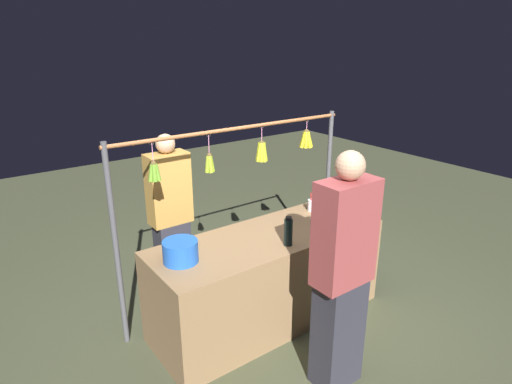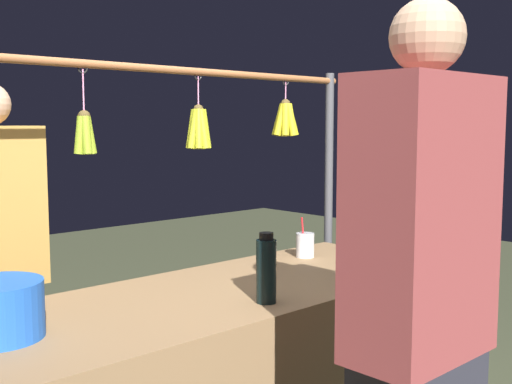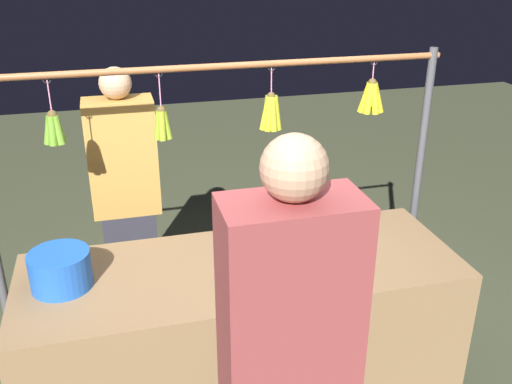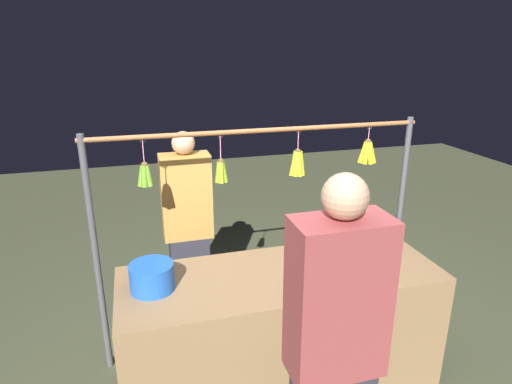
{
  "view_description": "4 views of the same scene",
  "coord_description": "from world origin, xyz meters",
  "px_view_note": "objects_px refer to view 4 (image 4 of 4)",
  "views": [
    {
      "loc": [
        2.03,
        2.59,
        2.37
      ],
      "look_at": [
        0.13,
        0.0,
        1.22
      ],
      "focal_mm": 30.42,
      "sensor_mm": 36.0,
      "label": 1
    },
    {
      "loc": [
        1.47,
        1.76,
        1.42
      ],
      "look_at": [
        -0.19,
        0.0,
        1.16
      ],
      "focal_mm": 44.91,
      "sensor_mm": 36.0,
      "label": 2
    },
    {
      "loc": [
        0.52,
        2.22,
        2.19
      ],
      "look_at": [
        -0.07,
        0.0,
        1.18
      ],
      "focal_mm": 39.93,
      "sensor_mm": 36.0,
      "label": 3
    },
    {
      "loc": [
        0.83,
        2.31,
        2.2
      ],
      "look_at": [
        0.17,
        0.0,
        1.37
      ],
      "focal_mm": 30.61,
      "sensor_mm": 36.0,
      "label": 4
    }
  ],
  "objects_px": {
    "vendor_person": "(188,232)",
    "customer_person": "(333,362)",
    "water_bottle": "(298,274)",
    "drink_cup": "(362,241)",
    "blue_bucket": "(152,277)"
  },
  "relations": [
    {
      "from": "vendor_person",
      "to": "customer_person",
      "type": "distance_m",
      "value": 1.79
    },
    {
      "from": "water_bottle",
      "to": "customer_person",
      "type": "relative_size",
      "value": 0.14
    },
    {
      "from": "drink_cup",
      "to": "customer_person",
      "type": "distance_m",
      "value": 1.29
    },
    {
      "from": "blue_bucket",
      "to": "customer_person",
      "type": "relative_size",
      "value": 0.15
    },
    {
      "from": "drink_cup",
      "to": "customer_person",
      "type": "bearing_deg",
      "value": 55.61
    },
    {
      "from": "customer_person",
      "to": "water_bottle",
      "type": "bearing_deg",
      "value": -96.74
    },
    {
      "from": "blue_bucket",
      "to": "vendor_person",
      "type": "height_order",
      "value": "vendor_person"
    },
    {
      "from": "customer_person",
      "to": "blue_bucket",
      "type": "bearing_deg",
      "value": -51.04
    },
    {
      "from": "drink_cup",
      "to": "vendor_person",
      "type": "relative_size",
      "value": 0.12
    },
    {
      "from": "water_bottle",
      "to": "vendor_person",
      "type": "bearing_deg",
      "value": -65.63
    },
    {
      "from": "blue_bucket",
      "to": "customer_person",
      "type": "distance_m",
      "value": 1.17
    },
    {
      "from": "blue_bucket",
      "to": "vendor_person",
      "type": "distance_m",
      "value": 0.9
    },
    {
      "from": "water_bottle",
      "to": "drink_cup",
      "type": "bearing_deg",
      "value": -147.38
    },
    {
      "from": "drink_cup",
      "to": "customer_person",
      "type": "xyz_separation_m",
      "value": [
        0.73,
        1.07,
        -0.01
      ]
    },
    {
      "from": "water_bottle",
      "to": "customer_person",
      "type": "xyz_separation_m",
      "value": [
        0.08,
        0.65,
        -0.07
      ]
    }
  ]
}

